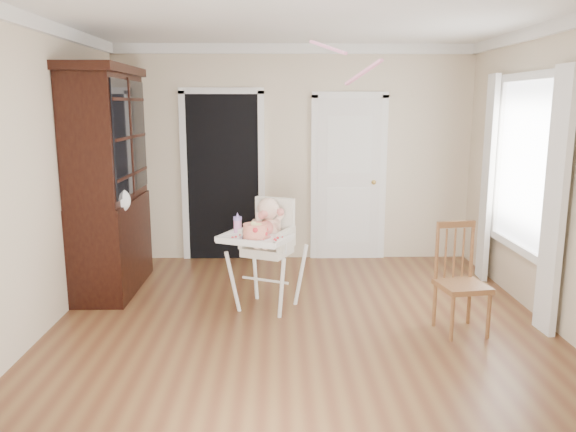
{
  "coord_description": "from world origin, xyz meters",
  "views": [
    {
      "loc": [
        -0.2,
        -4.62,
        1.97
      ],
      "look_at": [
        -0.11,
        0.55,
        0.94
      ],
      "focal_mm": 35.0,
      "sensor_mm": 36.0,
      "label": 1
    }
  ],
  "objects_px": {
    "cake": "(255,231)",
    "china_cabinet": "(108,181)",
    "dining_chair": "(461,282)",
    "high_chair": "(267,241)",
    "sippy_cup": "(238,224)"
  },
  "relations": [
    {
      "from": "high_chair",
      "to": "dining_chair",
      "type": "distance_m",
      "value": 1.82
    },
    {
      "from": "cake",
      "to": "dining_chair",
      "type": "bearing_deg",
      "value": -11.73
    },
    {
      "from": "cake",
      "to": "china_cabinet",
      "type": "height_order",
      "value": "china_cabinet"
    },
    {
      "from": "cake",
      "to": "sippy_cup",
      "type": "bearing_deg",
      "value": 128.84
    },
    {
      "from": "sippy_cup",
      "to": "dining_chair",
      "type": "distance_m",
      "value": 2.11
    },
    {
      "from": "cake",
      "to": "dining_chair",
      "type": "height_order",
      "value": "dining_chair"
    },
    {
      "from": "sippy_cup",
      "to": "high_chair",
      "type": "bearing_deg",
      "value": 0.15
    },
    {
      "from": "sippy_cup",
      "to": "dining_chair",
      "type": "bearing_deg",
      "value": -16.7
    },
    {
      "from": "high_chair",
      "to": "cake",
      "type": "bearing_deg",
      "value": -90.38
    },
    {
      "from": "cake",
      "to": "dining_chair",
      "type": "xyz_separation_m",
      "value": [
        1.81,
        -0.38,
        -0.38
      ]
    },
    {
      "from": "cake",
      "to": "china_cabinet",
      "type": "distance_m",
      "value": 1.82
    },
    {
      "from": "china_cabinet",
      "to": "dining_chair",
      "type": "distance_m",
      "value": 3.67
    },
    {
      "from": "china_cabinet",
      "to": "dining_chair",
      "type": "height_order",
      "value": "china_cabinet"
    },
    {
      "from": "china_cabinet",
      "to": "sippy_cup",
      "type": "bearing_deg",
      "value": -23.95
    },
    {
      "from": "china_cabinet",
      "to": "cake",
      "type": "bearing_deg",
      "value": -28.1
    }
  ]
}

